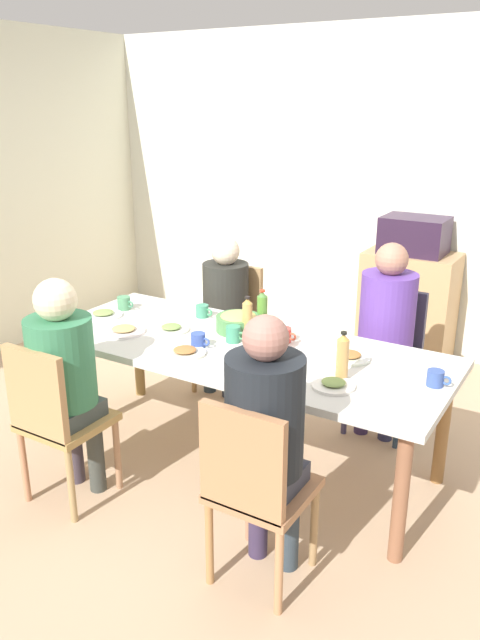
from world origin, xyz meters
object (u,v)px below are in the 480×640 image
(dining_table, at_px, (240,357))
(cup_3, at_px, (436,378))
(person_1, at_px, (265,427))
(plate_5, at_px, (171,329))
(chair_0, at_px, (55,416))
(side_cabinet, at_px, (408,308))
(cup_4, at_px, (234,334))
(microwave, at_px, (414,235))
(plate_4, at_px, (333,384))
(bowl_0, at_px, (238,322))
(cup_2, at_px, (198,340))
(cup_0, at_px, (203,311))
(chair_3, at_px, (388,352))
(plate_0, at_px, (124,331))
(cup_1, at_px, (124,303))
(bottle_3, at_px, (262,309))
(plate_1, at_px, (103,314))
(person_3, at_px, (386,322))
(plate_3, at_px, (349,356))
(bottle_1, at_px, (273,338))
(chair_1, at_px, (254,485))
(bottle_2, at_px, (247,318))
(plate_2, at_px, (185,352))
(person_2, at_px, (225,300))
(bottle_0, at_px, (342,357))
(person_0, at_px, (64,369))
(chair_2, at_px, (232,320))

(dining_table, xyz_separation_m, cup_3, (1.07, 0.04, 0.11))
(person_1, bearing_deg, plate_5, 144.62)
(chair_0, relative_size, cup_3, 7.68)
(dining_table, relative_size, chair_0, 2.59)
(person_1, distance_m, side_cabinet, 2.75)
(cup_4, distance_m, microwave, 2.00)
(plate_4, xyz_separation_m, bowl_0, (-0.79, 0.43, 0.04))
(plate_5, relative_size, cup_2, 1.81)
(cup_0, bearing_deg, microwave, 63.75)
(person_1, height_order, chair_3, person_1)
(plate_0, distance_m, cup_1, 0.44)
(bottle_3, bearing_deg, plate_1, -159.46)
(plate_4, xyz_separation_m, cup_2, (-0.84, 0.09, 0.03))
(person_3, height_order, plate_4, person_3)
(chair_0, height_order, cup_2, chair_0)
(plate_5, bearing_deg, plate_3, 7.89)
(bottle_1, bearing_deg, cup_1, 171.43)
(dining_table, distance_m, chair_1, 1.04)
(cup_1, height_order, cup_3, cup_1)
(bottle_1, bearing_deg, plate_1, 179.85)
(plate_0, relative_size, cup_4, 2.13)
(cup_3, xyz_separation_m, bottle_1, (-0.85, -0.07, 0.06))
(plate_0, xyz_separation_m, cup_1, (-0.29, 0.33, 0.03))
(cup_4, distance_m, bottle_2, 0.13)
(person_3, bearing_deg, bottle_2, -134.19)
(bowl_0, bearing_deg, cup_0, 163.37)
(plate_2, relative_size, bottle_2, 0.92)
(person_2, distance_m, cup_3, 1.81)
(bowl_0, bearing_deg, person_3, 38.54)
(person_2, bearing_deg, bottle_2, -48.62)
(plate_5, distance_m, bottle_3, 0.55)
(plate_3, relative_size, bottle_3, 0.96)
(dining_table, bearing_deg, bottle_1, -7.41)
(bottle_0, relative_size, bottle_3, 1.07)
(plate_3, relative_size, microwave, 0.47)
(chair_1, xyz_separation_m, plate_1, (-1.58, 0.82, 0.23))
(bottle_2, height_order, bottle_3, bottle_2)
(chair_1, bearing_deg, cup_2, 137.25)
(dining_table, xyz_separation_m, person_2, (-0.58, 0.76, 0.03))
(bottle_0, distance_m, bottle_3, 0.83)
(person_0, bearing_deg, plate_1, 119.24)
(chair_0, bearing_deg, dining_table, 55.52)
(chair_0, xyz_separation_m, person_0, (0.00, 0.09, 0.22))
(plate_1, height_order, cup_4, cup_4)
(person_0, height_order, chair_3, person_0)
(plate_2, bearing_deg, bowl_0, 82.89)
(chair_2, xyz_separation_m, plate_5, (0.12, -0.86, 0.23))
(cup_0, distance_m, bottle_1, 0.75)
(chair_1, relative_size, plate_4, 4.28)
(cup_3, bearing_deg, cup_2, -171.99)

